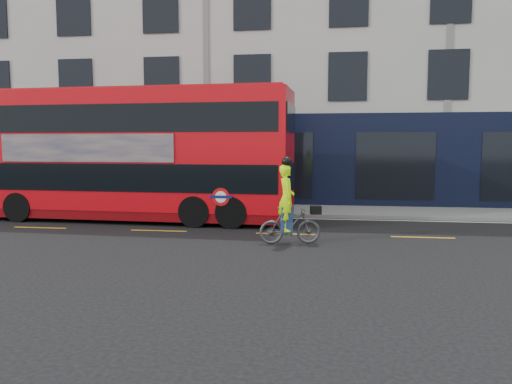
# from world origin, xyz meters

# --- Properties ---
(ground) EXTENTS (120.00, 120.00, 0.00)m
(ground) POSITION_xyz_m (0.00, 0.00, 0.00)
(ground) COLOR black
(ground) RESTS_ON ground
(pavement) EXTENTS (60.00, 3.00, 0.12)m
(pavement) POSITION_xyz_m (0.00, 6.50, 0.06)
(pavement) COLOR gray
(pavement) RESTS_ON ground
(kerb) EXTENTS (60.00, 0.12, 0.13)m
(kerb) POSITION_xyz_m (0.00, 5.00, 0.07)
(kerb) COLOR slate
(kerb) RESTS_ON ground
(building_terrace) EXTENTS (50.00, 10.07, 15.00)m
(building_terrace) POSITION_xyz_m (0.00, 12.94, 7.49)
(building_terrace) COLOR #BBB7B0
(building_terrace) RESTS_ON ground
(road_edge_line) EXTENTS (58.00, 0.10, 0.01)m
(road_edge_line) POSITION_xyz_m (0.00, 4.70, 0.00)
(road_edge_line) COLOR silver
(road_edge_line) RESTS_ON ground
(lane_dashes) EXTENTS (58.00, 0.12, 0.01)m
(lane_dashes) POSITION_xyz_m (0.00, 1.50, 0.00)
(lane_dashes) COLOR #C58F17
(lane_dashes) RESTS_ON ground
(bus) EXTENTS (11.52, 3.07, 4.60)m
(bus) POSITION_xyz_m (-1.65, 3.59, 2.36)
(bus) COLOR red
(bus) RESTS_ON ground
(cyclist) EXTENTS (1.73, 0.82, 2.38)m
(cyclist) POSITION_xyz_m (4.20, 0.03, 0.81)
(cyclist) COLOR #45474A
(cyclist) RESTS_ON ground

